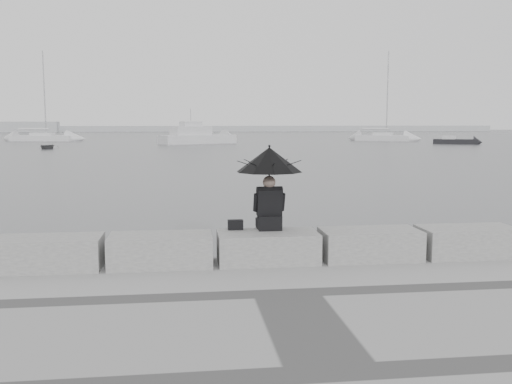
{
  "coord_description": "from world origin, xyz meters",
  "views": [
    {
      "loc": [
        -1.32,
        -9.34,
        2.76
      ],
      "look_at": [
        0.25,
        3.0,
        1.22
      ],
      "focal_mm": 40.0,
      "sensor_mm": 36.0,
      "label": 1
    }
  ],
  "objects": [
    {
      "name": "ground",
      "position": [
        0.0,
        0.0,
        0.0
      ],
      "size": [
        360.0,
        360.0,
        0.0
      ],
      "primitive_type": "plane",
      "color": "#484B4D",
      "rests_on": "ground"
    },
    {
      "name": "stone_block_far_left",
      "position": [
        -3.4,
        -0.45,
        0.75
      ],
      "size": [
        1.6,
        0.8,
        0.5
      ],
      "primitive_type": "cube",
      "color": "slate",
      "rests_on": "promenade"
    },
    {
      "name": "stone_block_left",
      "position": [
        -1.7,
        -0.45,
        0.75
      ],
      "size": [
        1.6,
        0.8,
        0.5
      ],
      "primitive_type": "cube",
      "color": "slate",
      "rests_on": "promenade"
    },
    {
      "name": "stone_block_centre",
      "position": [
        0.0,
        -0.45,
        0.75
      ],
      "size": [
        1.6,
        0.8,
        0.5
      ],
      "primitive_type": "cube",
      "color": "slate",
      "rests_on": "promenade"
    },
    {
      "name": "stone_block_right",
      "position": [
        1.7,
        -0.45,
        0.75
      ],
      "size": [
        1.6,
        0.8,
        0.5
      ],
      "primitive_type": "cube",
      "color": "slate",
      "rests_on": "promenade"
    },
    {
      "name": "stone_block_far_right",
      "position": [
        3.4,
        -0.45,
        0.75
      ],
      "size": [
        1.6,
        0.8,
        0.5
      ],
      "primitive_type": "cube",
      "color": "slate",
      "rests_on": "promenade"
    },
    {
      "name": "seated_person",
      "position": [
        0.06,
        -0.22,
        1.98
      ],
      "size": [
        1.08,
        1.08,
        1.39
      ],
      "rotation": [
        0.0,
        0.0,
        0.01
      ],
      "color": "black",
      "rests_on": "stone_block_centre"
    },
    {
      "name": "bag",
      "position": [
        -0.49,
        -0.16,
        1.08
      ],
      "size": [
        0.25,
        0.14,
        0.16
      ],
      "primitive_type": "cube",
      "color": "black",
      "rests_on": "stone_block_centre"
    },
    {
      "name": "distant_landmass",
      "position": [
        -8.14,
        154.51,
        0.9
      ],
      "size": [
        180.0,
        8.0,
        2.8
      ],
      "color": "#AAADB0",
      "rests_on": "ground"
    },
    {
      "name": "sailboat_left",
      "position": [
        -21.55,
        76.74,
        0.51
      ],
      "size": [
        9.34,
        4.27,
        12.9
      ],
      "rotation": [
        0.0,
        0.0,
        -0.21
      ],
      "color": "silver",
      "rests_on": "ground"
    },
    {
      "name": "sailboat_right",
      "position": [
        27.64,
        71.16,
        0.52
      ],
      "size": [
        7.8,
        6.16,
        12.9
      ],
      "rotation": [
        0.0,
        0.0,
        -0.57
      ],
      "color": "silver",
      "rests_on": "ground"
    },
    {
      "name": "motor_cruiser",
      "position": [
        0.52,
        63.33,
        0.89
      ],
      "size": [
        9.97,
        7.01,
        4.5
      ],
      "rotation": [
        0.0,
        0.0,
        0.48
      ],
      "color": "silver",
      "rests_on": "ground"
    },
    {
      "name": "small_motorboat",
      "position": [
        32.46,
        58.41,
        0.32
      ],
      "size": [
        5.4,
        3.9,
        1.1
      ],
      "rotation": [
        0.0,
        0.0,
        -0.49
      ],
      "color": "black",
      "rests_on": "ground"
    },
    {
      "name": "dinghy",
      "position": [
        -15.21,
        51.4,
        0.26
      ],
      "size": [
        3.09,
        1.38,
        0.52
      ],
      "primitive_type": "imported",
      "rotation": [
        0.0,
        0.0,
        0.03
      ],
      "color": "slate",
      "rests_on": "ground"
    }
  ]
}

